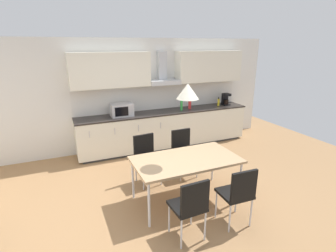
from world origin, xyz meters
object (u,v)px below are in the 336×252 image
Objects in this scene: coffee_maker at (226,99)px; chair_near_left at (190,204)px; chair_far_right at (183,148)px; pendant_lamp at (188,91)px; bottle_yellow at (219,102)px; bottle_red at (190,104)px; dining_table at (186,161)px; microwave at (122,110)px; bottle_green at (181,105)px; chair_near_right at (238,191)px; chair_far_left at (146,154)px.

coffee_maker reaches higher than chair_near_left.
chair_near_left is 1.81m from chair_far_right.
pendant_lamp is at bearing -135.28° from coffee_maker.
coffee_maker is 1.39× the size of bottle_yellow.
bottle_yellow is 0.25× the size of chair_far_right.
bottle_red is 2.61m from dining_table.
microwave is at bearing -179.45° from coffee_maker.
pendant_lamp is (0.43, -2.28, 0.74)m from microwave.
bottle_yellow is at bearing 51.67° from chair_near_left.
pendant_lamp is at bearing 153.43° from dining_table.
bottle_green reaches higher than chair_near_right.
dining_table is at bearing -132.59° from bottle_yellow.
microwave is 0.55× the size of chair_far_right.
bottle_yellow is 0.25× the size of chair_far_left.
coffee_maker is 0.34× the size of chair_near_left.
bottle_red is (1.69, -0.01, -0.03)m from microwave.
bottle_green is 0.36× the size of chair_near_right.
chair_near_right is at bearing -75.70° from microwave.
dining_table is (-1.01, -2.23, -0.33)m from bottle_green.
pendant_lamp is at bearing -65.83° from chair_far_left.
coffee_maker is at bearing 44.72° from dining_table.
coffee_maker is 1.08m from bottle_red.
chair_far_right is at bearing 0.03° from chair_far_left.
bottle_green is at bearing -176.42° from coffee_maker.
chair_near_left and chair_far_right have the same top height.
chair_near_left is at bearing -117.56° from bottle_red.
chair_near_left is at bearing -130.63° from coffee_maker.
bottle_green is at bearing 65.19° from chair_far_right.
bottle_red is 0.82× the size of pendant_lamp.
chair_near_right is at bearing -119.20° from bottle_yellow.
chair_near_left is (-1.37, -3.06, -0.48)m from bottle_green.
pendant_lamp reaches higher than dining_table.
chair_far_left is 1.66m from chair_near_left.
bottle_green reaches higher than coffee_maker.
chair_far_left and chair_near_left have the same top height.
chair_near_right is 0.72m from chair_near_left.
chair_near_right is 1.66m from chair_far_right.
coffee_maker is at bearing 0.55° from microwave.
bottle_green is 0.19× the size of dining_table.
chair_far_right is at bearing -121.80° from bottle_red.
coffee_maker is at bearing 44.72° from pendant_lamp.
chair_near_left is at bearing -88.69° from microwave.
bottle_green reaches higher than bottle_red.
chair_far_right is (-1.97, -1.48, -0.50)m from coffee_maker.
chair_far_left is at bearing 114.17° from dining_table.
chair_far_right is (0.36, 0.83, -0.15)m from dining_table.
chair_near_right is (-1.97, -3.14, -0.50)m from coffee_maker.
bottle_green is (-1.32, -0.08, -0.02)m from coffee_maker.
chair_far_right is (0.73, 0.00, 0.00)m from chair_far_left.
chair_far_right is at bearing 66.42° from chair_near_left.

